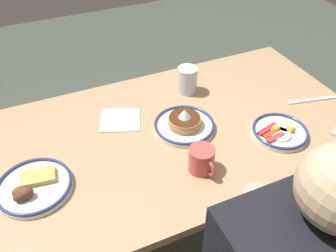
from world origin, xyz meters
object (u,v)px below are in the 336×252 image
Objects in this scene: plate_near_main at (184,124)px; plate_far_companion at (33,187)px; coffee_mug at (202,160)px; drinking_glass at (187,81)px; paper_napkin at (120,120)px; plate_center_pancakes at (280,132)px; butter_knife at (314,100)px.

plate_near_main is 0.97× the size of plate_far_companion.
coffee_mug is 1.03× the size of drinking_glass.
plate_near_main is 1.99× the size of coffee_mug.
plate_center_pancakes is at bearing 148.21° from paper_napkin.
paper_napkin is at bearing -34.44° from plate_near_main.
plate_far_companion is at bearing 31.73° from paper_napkin.
drinking_glass reaches higher than plate_far_companion.
coffee_mug is at bearing 13.94° from butter_knife.
drinking_glass is 0.75× the size of paper_napkin.
plate_center_pancakes is 0.60m from paper_napkin.
drinking_glass is (0.19, -0.39, 0.04)m from plate_center_pancakes.
paper_napkin is at bearing -65.04° from coffee_mug.
plate_far_companion reaches higher than plate_center_pancakes.
plate_center_pancakes is 0.35m from coffee_mug.
plate_near_main is at bearing -29.93° from plate_center_pancakes.
plate_near_main reaches higher than plate_far_companion.
paper_napkin is at bearing -148.27° from plate_far_companion.
drinking_glass is 0.48× the size of butter_knife.
coffee_mug reaches higher than butter_knife.
plate_center_pancakes is 0.86× the size of plate_far_companion.
drinking_glass is (-0.68, -0.29, 0.03)m from plate_far_companion.
plate_near_main reaches higher than butter_knife.
butter_knife is at bearing -156.63° from plate_center_pancakes.
butter_knife reaches higher than paper_napkin.
plate_far_companion is at bearing -14.49° from coffee_mug.
butter_knife is (-1.13, -0.02, -0.01)m from plate_far_companion.
drinking_glass is at bearing -118.77° from plate_near_main.
coffee_mug reaches higher than plate_center_pancakes.
coffee_mug is 0.39m from paper_napkin.
plate_near_main reaches higher than plate_center_pancakes.
plate_near_main is 0.35m from plate_center_pancakes.
plate_near_main is 0.22m from coffee_mug.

